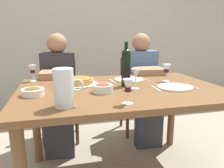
% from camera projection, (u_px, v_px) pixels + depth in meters
% --- Properties ---
extents(back_wall, '(8.00, 0.10, 2.80)m').
position_uv_depth(back_wall, '(85.00, 18.00, 3.45)').
color(back_wall, '#B2ADA3').
rests_on(back_wall, ground).
extents(dining_table, '(1.50, 1.00, 0.76)m').
position_uv_depth(dining_table, '(121.00, 100.00, 1.65)').
color(dining_table, brown).
rests_on(dining_table, ground).
extents(wine_bottle, '(0.07, 0.07, 0.34)m').
position_uv_depth(wine_bottle, '(126.00, 67.00, 1.66)').
color(wine_bottle, black).
rests_on(wine_bottle, dining_table).
extents(water_pitcher, '(0.16, 0.11, 0.21)m').
position_uv_depth(water_pitcher, '(64.00, 90.00, 1.18)').
color(water_pitcher, silver).
rests_on(water_pitcher, dining_table).
extents(baked_tart, '(0.29, 0.29, 0.06)m').
position_uv_depth(baked_tart, '(79.00, 81.00, 1.72)').
color(baked_tart, silver).
rests_on(baked_tart, dining_table).
extents(salad_bowl, '(0.14, 0.14, 0.06)m').
position_uv_depth(salad_bowl, '(103.00, 88.00, 1.50)').
color(salad_bowl, silver).
rests_on(salad_bowl, dining_table).
extents(olive_bowl, '(0.15, 0.15, 0.05)m').
position_uv_depth(olive_bowl, '(33.00, 91.00, 1.42)').
color(olive_bowl, white).
rests_on(olive_bowl, dining_table).
extents(wine_glass_left_diner, '(0.06, 0.06, 0.14)m').
position_uv_depth(wine_glass_left_diner, '(33.00, 70.00, 1.83)').
color(wine_glass_left_diner, silver).
rests_on(wine_glass_left_diner, dining_table).
extents(wine_glass_right_diner, '(0.07, 0.07, 0.15)m').
position_uv_depth(wine_glass_right_diner, '(136.00, 74.00, 1.57)').
color(wine_glass_right_diner, silver).
rests_on(wine_glass_right_diner, dining_table).
extents(wine_glass_centre, '(0.06, 0.06, 0.15)m').
position_uv_depth(wine_glass_centre, '(128.00, 87.00, 1.23)').
color(wine_glass_centre, silver).
rests_on(wine_glass_centre, dining_table).
extents(wine_glass_spare, '(0.07, 0.07, 0.15)m').
position_uv_depth(wine_glass_spare, '(166.00, 69.00, 1.83)').
color(wine_glass_spare, silver).
rests_on(wine_glass_spare, dining_table).
extents(dinner_plate_left_setting, '(0.26, 0.26, 0.01)m').
position_uv_depth(dinner_plate_left_setting, '(175.00, 87.00, 1.62)').
color(dinner_plate_left_setting, silver).
rests_on(dinner_plate_left_setting, dining_table).
extents(dinner_plate_right_setting, '(0.25, 0.25, 0.01)m').
position_uv_depth(dinner_plate_right_setting, '(129.00, 80.00, 1.89)').
color(dinner_plate_right_setting, silver).
rests_on(dinner_plate_right_setting, dining_table).
extents(fork_left_setting, '(0.02, 0.16, 0.00)m').
position_uv_depth(fork_left_setting, '(156.00, 89.00, 1.59)').
color(fork_left_setting, silver).
rests_on(fork_left_setting, dining_table).
extents(knife_left_setting, '(0.02, 0.18, 0.00)m').
position_uv_depth(knife_left_setting, '(193.00, 86.00, 1.66)').
color(knife_left_setting, silver).
rests_on(knife_left_setting, dining_table).
extents(knife_right_setting, '(0.03, 0.18, 0.00)m').
position_uv_depth(knife_right_setting, '(145.00, 79.00, 1.92)').
color(knife_right_setting, silver).
rests_on(knife_right_setting, dining_table).
extents(spoon_right_setting, '(0.03, 0.16, 0.00)m').
position_uv_depth(spoon_right_setting, '(112.00, 81.00, 1.85)').
color(spoon_right_setting, silver).
rests_on(spoon_right_setting, dining_table).
extents(chair_left, '(0.43, 0.43, 0.87)m').
position_uv_depth(chair_left, '(60.00, 94.00, 2.45)').
color(chair_left, brown).
rests_on(chair_left, ground).
extents(diner_left, '(0.35, 0.52, 1.16)m').
position_uv_depth(diner_left, '(59.00, 89.00, 2.19)').
color(diner_left, '#2D2D33').
rests_on(diner_left, ground).
extents(chair_right, '(0.43, 0.43, 0.87)m').
position_uv_depth(chair_right, '(137.00, 90.00, 2.64)').
color(chair_right, brown).
rests_on(chair_right, ground).
extents(diner_right, '(0.36, 0.52, 1.16)m').
position_uv_depth(diner_right, '(143.00, 84.00, 2.38)').
color(diner_right, '#4C6B93').
rests_on(diner_right, ground).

